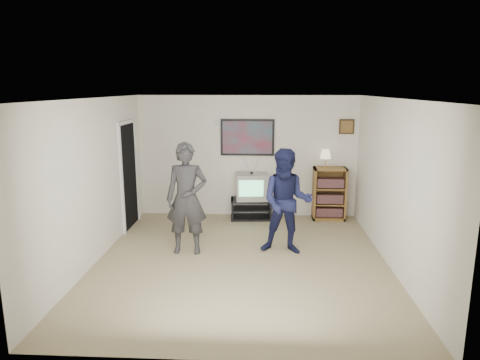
# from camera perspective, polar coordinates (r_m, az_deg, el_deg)

# --- Properties ---
(room_shell) EXTENTS (4.51, 5.00, 2.51)m
(room_shell) POSITION_cam_1_polar(r_m,az_deg,el_deg) (6.75, 0.33, 0.24)
(room_shell) COLOR #7E6D50
(room_shell) RESTS_ON ground
(media_stand) EXTENTS (0.86, 0.52, 0.42)m
(media_stand) POSITION_cam_1_polar(r_m,az_deg,el_deg) (8.82, 1.50, -3.84)
(media_stand) COLOR black
(media_stand) RESTS_ON room_shell
(crt_television) EXTENTS (0.67, 0.58, 0.53)m
(crt_television) POSITION_cam_1_polar(r_m,az_deg,el_deg) (8.71, 1.54, -0.85)
(crt_television) COLOR #9A9995
(crt_television) RESTS_ON media_stand
(bookshelf) EXTENTS (0.65, 0.37, 1.07)m
(bookshelf) POSITION_cam_1_polar(r_m,az_deg,el_deg) (8.89, 11.80, -1.79)
(bookshelf) COLOR brown
(bookshelf) RESTS_ON room_shell
(table_lamp) EXTENTS (0.23, 0.23, 0.37)m
(table_lamp) POSITION_cam_1_polar(r_m,az_deg,el_deg) (8.75, 11.33, 2.82)
(table_lamp) COLOR beige
(table_lamp) RESTS_ON bookshelf
(person_tall) EXTENTS (0.68, 0.46, 1.81)m
(person_tall) POSITION_cam_1_polar(r_m,az_deg,el_deg) (6.91, -7.12, -2.48)
(person_tall) COLOR #2B2A2D
(person_tall) RESTS_ON room_shell
(person_short) EXTENTS (0.91, 0.75, 1.71)m
(person_short) POSITION_cam_1_polar(r_m,az_deg,el_deg) (6.90, 6.24, -2.91)
(person_short) COLOR #15193C
(person_short) RESTS_ON room_shell
(controller_left) EXTENTS (0.06, 0.11, 0.03)m
(controller_left) POSITION_cam_1_polar(r_m,az_deg,el_deg) (7.06, -6.59, -0.27)
(controller_left) COLOR white
(controller_left) RESTS_ON person_tall
(controller_right) EXTENTS (0.03, 0.11, 0.03)m
(controller_right) POSITION_cam_1_polar(r_m,az_deg,el_deg) (7.05, 6.14, -0.64)
(controller_right) COLOR white
(controller_right) RESTS_ON person_short
(poster) EXTENTS (1.10, 0.03, 0.75)m
(poster) POSITION_cam_1_polar(r_m,az_deg,el_deg) (8.78, 0.99, 5.69)
(poster) COLOR black
(poster) RESTS_ON room_shell
(air_vent) EXTENTS (0.28, 0.02, 0.14)m
(air_vent) POSITION_cam_1_polar(r_m,az_deg,el_deg) (8.80, -2.62, 7.65)
(air_vent) COLOR white
(air_vent) RESTS_ON room_shell
(small_picture) EXTENTS (0.30, 0.03, 0.30)m
(small_picture) POSITION_cam_1_polar(r_m,az_deg,el_deg) (8.92, 14.04, 6.92)
(small_picture) COLOR black
(small_picture) RESTS_ON room_shell
(doorway) EXTENTS (0.03, 0.85, 2.00)m
(doorway) POSITION_cam_1_polar(r_m,az_deg,el_deg) (8.41, -14.65, 0.51)
(doorway) COLOR black
(doorway) RESTS_ON room_shell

